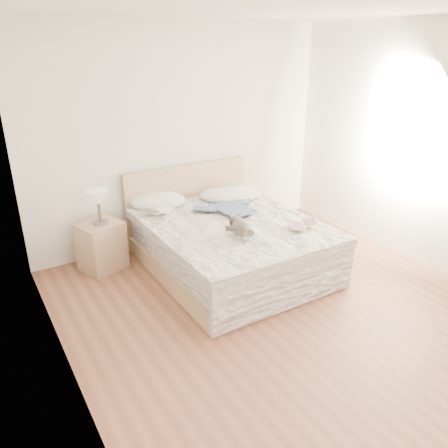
{
  "coord_description": "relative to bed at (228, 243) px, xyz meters",
  "views": [
    {
      "loc": [
        -2.42,
        -2.66,
        2.42
      ],
      "look_at": [
        -0.14,
        1.05,
        0.62
      ],
      "focal_mm": 35.0,
      "sensor_mm": 36.0,
      "label": 1
    }
  ],
  "objects": [
    {
      "name": "pillow_middle",
      "position": [
        0.32,
        0.64,
        0.33
      ],
      "size": [
        0.71,
        0.64,
        0.17
      ],
      "primitive_type": "ellipsoid",
      "rotation": [
        0.0,
        0.0,
        -0.52
      ],
      "color": "white",
      "rests_on": "bed"
    },
    {
      "name": "ceiling",
      "position": [
        0.0,
        -1.19,
        2.39
      ],
      "size": [
        4.0,
        4.5,
        0.0
      ],
      "primitive_type": "cube",
      "color": "white",
      "rests_on": "ground"
    },
    {
      "name": "wall_left",
      "position": [
        -2.0,
        -1.19,
        1.04
      ],
      "size": [
        0.02,
        4.5,
        2.7
      ],
      "primitive_type": "cube",
      "color": "white",
      "rests_on": "ground"
    },
    {
      "name": "pillow_left",
      "position": [
        -0.47,
        0.87,
        0.33
      ],
      "size": [
        0.79,
        0.66,
        0.2
      ],
      "primitive_type": "ellipsoid",
      "rotation": [
        0.0,
        0.0,
        -0.33
      ],
      "color": "white",
      "rests_on": "bed"
    },
    {
      "name": "pillow_right",
      "position": [
        0.51,
        0.59,
        0.33
      ],
      "size": [
        0.68,
        0.51,
        0.19
      ],
      "primitive_type": "ellipsoid",
      "rotation": [
        0.0,
        0.0,
        -0.1
      ],
      "color": "white",
      "rests_on": "bed"
    },
    {
      "name": "teddy_bear",
      "position": [
        -0.16,
        -0.49,
        0.34
      ],
      "size": [
        0.23,
        0.32,
        0.16
      ],
      "primitive_type": null,
      "rotation": [
        0.0,
        0.0,
        -0.05
      ],
      "color": "brown",
      "rests_on": "bed"
    },
    {
      "name": "blouse",
      "position": [
        0.18,
        0.19,
        0.32
      ],
      "size": [
        0.6,
        0.63,
        0.02
      ],
      "primitive_type": null,
      "rotation": [
        0.0,
        0.0,
        0.08
      ],
      "color": "#36466D",
      "rests_on": "bed"
    },
    {
      "name": "photo_book",
      "position": [
        -0.6,
        0.56,
        0.32
      ],
      "size": [
        0.36,
        0.31,
        0.02
      ],
      "primitive_type": "cube",
      "rotation": [
        0.0,
        0.0,
        0.42
      ],
      "color": "white",
      "rests_on": "bed"
    },
    {
      "name": "nightstand",
      "position": [
        -1.25,
        0.74,
        -0.03
      ],
      "size": [
        0.55,
        0.52,
        0.56
      ],
      "primitive_type": "cube",
      "rotation": [
        0.0,
        0.0,
        0.32
      ],
      "color": "tan",
      "rests_on": "floor"
    },
    {
      "name": "wall_back",
      "position": [
        0.0,
        1.06,
        1.04
      ],
      "size": [
        4.0,
        0.02,
        2.7
      ],
      "primitive_type": "cube",
      "color": "white",
      "rests_on": "ground"
    },
    {
      "name": "wall_right",
      "position": [
        2.0,
        -1.19,
        1.04
      ],
      "size": [
        0.02,
        4.5,
        2.7
      ],
      "primitive_type": "cube",
      "color": "white",
      "rests_on": "ground"
    },
    {
      "name": "table_lamp",
      "position": [
        -1.23,
        0.73,
        0.53
      ],
      "size": [
        0.25,
        0.25,
        0.39
      ],
      "color": "#514A45",
      "rests_on": "nightstand"
    },
    {
      "name": "window",
      "position": [
        1.99,
        -0.89,
        1.14
      ],
      "size": [
        0.02,
        1.3,
        1.1
      ],
      "primitive_type": "cube",
      "color": "white",
      "rests_on": "wall_right"
    },
    {
      "name": "bed",
      "position": [
        0.0,
        0.0,
        0.0
      ],
      "size": [
        1.72,
        2.14,
        1.0
      ],
      "color": "tan",
      "rests_on": "floor"
    },
    {
      "name": "floor",
      "position": [
        0.0,
        -1.19,
        -0.31
      ],
      "size": [
        4.0,
        4.5,
        0.0
      ],
      "primitive_type": "cube",
      "color": "brown",
      "rests_on": "ground"
    },
    {
      "name": "childrens_book",
      "position": [
        0.57,
        -0.62,
        0.32
      ],
      "size": [
        0.42,
        0.39,
        0.02
      ],
      "primitive_type": "cube",
      "rotation": [
        0.0,
        0.0,
        -0.56
      ],
      "color": "#F5E7C4",
      "rests_on": "bed"
    }
  ]
}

